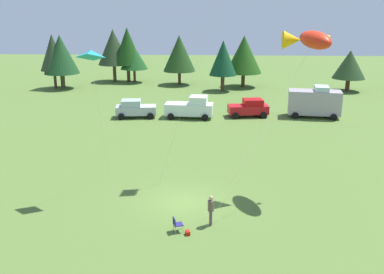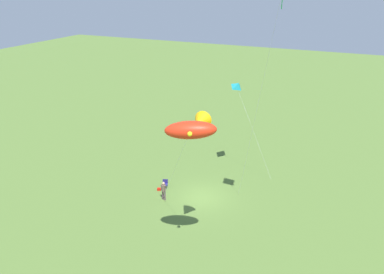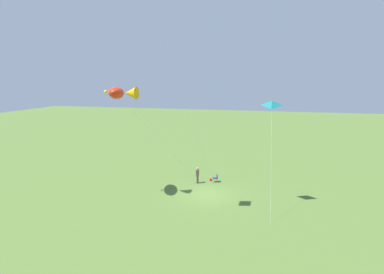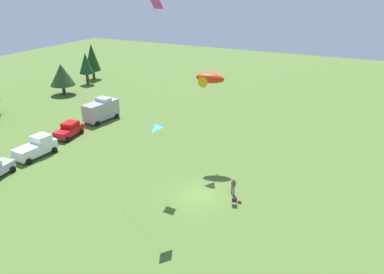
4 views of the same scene
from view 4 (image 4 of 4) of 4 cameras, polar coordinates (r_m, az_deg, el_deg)
name	(u,v)px [view 4 (image 4 of 4)]	position (r m, az deg, el deg)	size (l,w,h in m)	color
ground_plane	(199,195)	(36.80, 1.00, -8.86)	(160.00, 160.00, 0.00)	#4E6C2E
person_kite_flyer	(233,185)	(36.70, 6.29, -7.26)	(0.38, 0.50, 1.74)	#584149
folding_chair	(234,201)	(35.26, 6.49, -9.64)	(0.61, 0.61, 0.82)	navy
backpack_on_grass	(240,202)	(35.88, 7.27, -9.77)	(0.32, 0.22, 0.22)	red
truck_white_pickup	(36,147)	(47.82, -22.63, -1.45)	(5.14, 2.72, 2.34)	white
car_red_sedan	(69,130)	(52.29, -18.25, 1.05)	(4.40, 2.67, 1.89)	red
van_motorhome_grey	(101,110)	(56.88, -13.67, 4.04)	(5.65, 3.19, 3.34)	#A395A2
kite_large_fish	(209,79)	(40.30, 2.59, 8.83)	(7.35, 7.19, 10.23)	red
kite_diamond_rainbow	(157,12)	(37.25, -5.34, 18.49)	(5.71, 3.99, 17.63)	#D7319B
kite_delta_teal	(156,127)	(29.06, -5.54, 1.56)	(1.36, 4.12, 9.24)	teal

